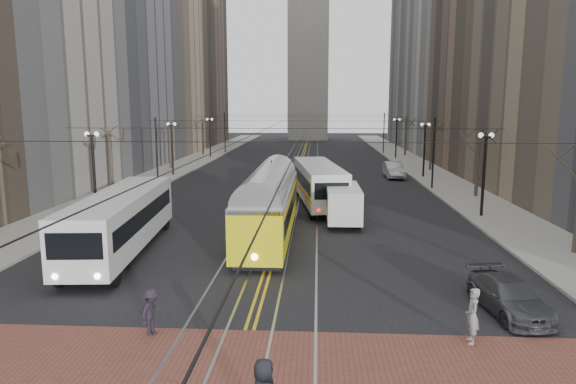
# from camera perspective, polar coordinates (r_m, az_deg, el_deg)

# --- Properties ---
(ground) EXTENTS (260.00, 260.00, 0.00)m
(ground) POSITION_cam_1_polar(r_m,az_deg,el_deg) (19.33, -3.92, -13.86)
(ground) COLOR black
(ground) RESTS_ON ground
(sidewalk_left) EXTENTS (5.00, 140.00, 0.15)m
(sidewalk_left) POSITION_cam_1_polar(r_m,az_deg,el_deg) (65.38, -12.06, 2.68)
(sidewalk_left) COLOR gray
(sidewalk_left) RESTS_ON ground
(sidewalk_right) EXTENTS (5.00, 140.00, 0.15)m
(sidewalk_right) POSITION_cam_1_polar(r_m,az_deg,el_deg) (64.32, 14.70, 2.46)
(sidewalk_right) COLOR gray
(sidewalk_right) RESTS_ON ground
(crosswalk_band) EXTENTS (25.00, 6.00, 0.01)m
(crosswalk_band) POSITION_cam_1_polar(r_m,az_deg,el_deg) (15.78, -5.85, -19.59)
(crosswalk_band) COLOR brown
(crosswalk_band) RESTS_ON ground
(streetcar_rails) EXTENTS (4.80, 130.00, 0.02)m
(streetcar_rails) POSITION_cam_1_polar(r_m,az_deg,el_deg) (63.10, 1.21, 2.58)
(streetcar_rails) COLOR gray
(streetcar_rails) RESTS_ON ground
(centre_lines) EXTENTS (0.42, 130.00, 0.01)m
(centre_lines) POSITION_cam_1_polar(r_m,az_deg,el_deg) (63.10, 1.21, 2.58)
(centre_lines) COLOR gold
(centre_lines) RESTS_ON ground
(building_left_mid) EXTENTS (16.00, 20.00, 34.00)m
(building_left_mid) POSITION_cam_1_polar(r_m,az_deg,el_deg) (70.03, -21.02, 16.60)
(building_left_mid) COLOR slate
(building_left_mid) RESTS_ON ground
(building_left_far) EXTENTS (16.00, 20.00, 40.00)m
(building_left_far) POSITION_cam_1_polar(r_m,az_deg,el_deg) (107.96, -12.09, 15.92)
(building_left_far) COLOR brown
(building_left_far) RESTS_ON ground
(building_right_mid) EXTENTS (16.00, 20.00, 34.00)m
(building_right_mid) POSITION_cam_1_polar(r_m,az_deg,el_deg) (68.33, 24.20, 16.60)
(building_right_mid) COLOR brown
(building_right_mid) RESTS_ON ground
(building_right_far) EXTENTS (16.00, 20.00, 40.00)m
(building_right_far) POSITION_cam_1_polar(r_m,az_deg,el_deg) (106.87, 16.48, 15.81)
(building_right_far) COLOR slate
(building_right_far) RESTS_ON ground
(lamp_posts) EXTENTS (27.60, 57.20, 5.60)m
(lamp_posts) POSITION_cam_1_polar(r_m,az_deg,el_deg) (46.65, 0.47, 3.56)
(lamp_posts) COLOR black
(lamp_posts) RESTS_ON ground
(street_trees) EXTENTS (31.68, 53.28, 5.60)m
(street_trees) POSITION_cam_1_polar(r_m,az_deg,el_deg) (53.11, 0.82, 4.30)
(street_trees) COLOR #382D23
(street_trees) RESTS_ON ground
(trolley_wires) EXTENTS (25.96, 120.00, 6.60)m
(trolley_wires) POSITION_cam_1_polar(r_m,az_deg,el_deg) (52.62, 0.81, 5.31)
(trolley_wires) COLOR black
(trolley_wires) RESTS_ON ground
(transit_bus) EXTENTS (3.70, 12.92, 3.19)m
(transit_bus) POSITION_cam_1_polar(r_m,az_deg,el_deg) (28.29, -17.99, -3.33)
(transit_bus) COLOR silver
(transit_bus) RESTS_ON ground
(streetcar) EXTENTS (2.62, 13.95, 3.29)m
(streetcar) POSITION_cam_1_polar(r_m,az_deg,el_deg) (30.06, -2.10, -2.02)
(streetcar) COLOR yellow
(streetcar) RESTS_ON ground
(rear_bus) EXTENTS (4.35, 12.52, 3.20)m
(rear_bus) POSITION_cam_1_polar(r_m,az_deg,el_deg) (39.88, 3.41, 0.78)
(rear_bus) COLOR silver
(rear_bus) RESTS_ON ground
(cargo_van) EXTENTS (2.20, 5.58, 2.46)m
(cargo_van) POSITION_cam_1_polar(r_m,az_deg,el_deg) (33.90, 6.13, -1.46)
(cargo_van) COLOR silver
(cargo_van) RESTS_ON ground
(sedan_grey) EXTENTS (2.35, 4.90, 1.62)m
(sedan_grey) POSITION_cam_1_polar(r_m,az_deg,el_deg) (40.26, 6.94, -0.33)
(sedan_grey) COLOR #3E4145
(sedan_grey) RESTS_ON ground
(sedan_silver) EXTENTS (1.92, 5.20, 1.70)m
(sedan_silver) POSITION_cam_1_polar(r_m,az_deg,el_deg) (56.43, 11.66, 2.42)
(sedan_silver) COLOR #ABAEB3
(sedan_silver) RESTS_ON ground
(sedan_parked) EXTENTS (2.37, 4.65, 1.29)m
(sedan_parked) POSITION_cam_1_polar(r_m,az_deg,el_deg) (21.26, 23.31, -10.57)
(sedan_parked) COLOR #3B3C42
(sedan_parked) RESTS_ON ground
(pedestrian_b) EXTENTS (0.49, 0.71, 1.85)m
(pedestrian_b) POSITION_cam_1_polar(r_m,az_deg,el_deg) (18.17, 19.80, -12.80)
(pedestrian_b) COLOR gray
(pedestrian_b) RESTS_ON crosswalk_band
(pedestrian_d) EXTENTS (0.87, 1.16, 1.60)m
(pedestrian_d) POSITION_cam_1_polar(r_m,az_deg,el_deg) (18.35, -14.92, -12.74)
(pedestrian_d) COLOR black
(pedestrian_d) RESTS_ON crosswalk_band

